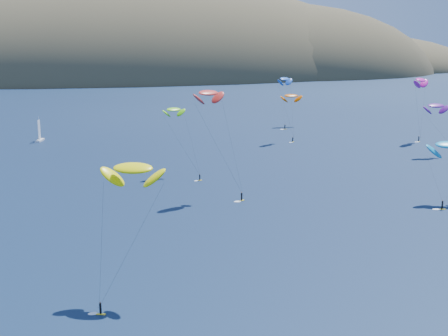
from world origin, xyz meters
TOP-DOWN VIEW (x-y plane):
  - island at (39.40, 562.36)m, footprint 730.00×300.00m
  - sailboat at (-51.30, 184.22)m, footprint 7.91×6.94m
  - kitesurfer_2 at (-33.55, 34.79)m, footprint 12.32×12.05m
  - kitesurfer_3 at (-12.01, 116.23)m, footprint 9.52×13.36m
  - kitesurfer_4 at (38.81, 162.00)m, footprint 8.79×9.13m
  - kitesurfer_6 at (77.48, 122.00)m, footprint 9.18×12.05m
  - kitesurfer_8 at (88.30, 148.99)m, footprint 10.74×9.60m
  - kitesurfer_9 at (-8.36, 89.08)m, footprint 12.32×11.36m
  - kitesurfer_11 at (55.09, 197.01)m, footprint 11.69×11.64m

SIDE VIEW (x-z plane):
  - island at x=39.40m, z-range -115.74..94.26m
  - sailboat at x=-51.30m, z-range -3.88..5.59m
  - kitesurfer_11 at x=55.09m, z-range 5.29..21.25m
  - kitesurfer_6 at x=77.48m, z-range 7.00..26.18m
  - kitesurfer_3 at x=-12.01m, z-range 8.40..29.13m
  - kitesurfer_2 at x=-33.55m, z-range 8.63..31.32m
  - kitesurfer_8 at x=88.30m, z-range 10.07..35.86m
  - kitesurfer_4 at x=38.81m, z-range 10.49..36.15m
  - kitesurfer_9 at x=-8.36m, z-range 11.68..40.16m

